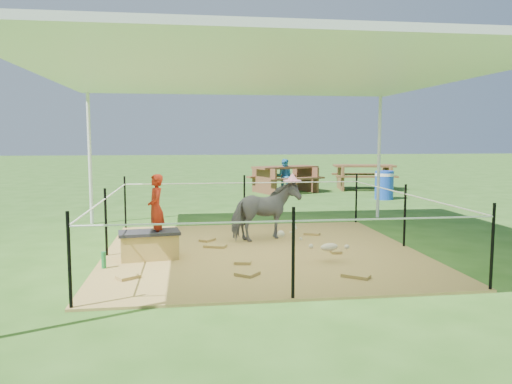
{
  "coord_description": "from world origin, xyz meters",
  "views": [
    {
      "loc": [
        -1.08,
        -7.26,
        1.7
      ],
      "look_at": [
        0.0,
        0.6,
        0.85
      ],
      "focal_mm": 35.0,
      "sensor_mm": 36.0,
      "label": 1
    }
  ],
  "objects": [
    {
      "name": "rope_fence",
      "position": [
        0.0,
        -0.0,
        0.64
      ],
      "size": [
        4.54,
        4.54,
        1.0
      ],
      "color": "black",
      "rests_on": "ground"
    },
    {
      "name": "trash_barrel",
      "position": [
        4.38,
        6.04,
        0.4
      ],
      "size": [
        0.65,
        0.65,
        0.8
      ],
      "primitive_type": "cylinder",
      "rotation": [
        0.0,
        0.0,
        -0.32
      ],
      "color": "blue",
      "rests_on": "ground"
    },
    {
      "name": "pony",
      "position": [
        0.18,
        0.75,
        0.51
      ],
      "size": [
        1.25,
        0.93,
        0.96
      ],
      "primitive_type": "imported",
      "rotation": [
        0.0,
        0.0,
        1.98
      ],
      "color": "#505055",
      "rests_on": "hay_patch"
    },
    {
      "name": "canopy_tent",
      "position": [
        0.0,
        0.0,
        2.69
      ],
      "size": [
        6.3,
        6.3,
        2.9
      ],
      "color": "silver",
      "rests_on": "ground"
    },
    {
      "name": "hay_patch",
      "position": [
        0.0,
        0.0,
        0.01
      ],
      "size": [
        4.6,
        4.6,
        0.03
      ],
      "primitive_type": "cube",
      "color": "brown",
      "rests_on": "ground"
    },
    {
      "name": "picnic_table_far",
      "position": [
        4.76,
        8.73,
        0.41
      ],
      "size": [
        2.2,
        1.76,
        0.83
      ],
      "primitive_type": "cube",
      "rotation": [
        0.0,
        0.0,
        -0.17
      ],
      "color": "brown",
      "rests_on": "ground"
    },
    {
      "name": "ground",
      "position": [
        0.0,
        0.0,
        0.0
      ],
      "size": [
        90.0,
        90.0,
        0.0
      ],
      "primitive_type": "plane",
      "color": "#2D5919",
      "rests_on": "ground"
    },
    {
      "name": "distant_person",
      "position": [
        1.89,
        7.9,
        0.54
      ],
      "size": [
        0.62,
        0.54,
        1.07
      ],
      "primitive_type": "imported",
      "rotation": [
        0.0,
        0.0,
        2.85
      ],
      "color": "#3590C8",
      "rests_on": "ground"
    },
    {
      "name": "woman",
      "position": [
        -1.52,
        -0.28,
        0.84
      ],
      "size": [
        0.27,
        0.37,
        0.94
      ],
      "primitive_type": "imported",
      "rotation": [
        0.0,
        0.0,
        -1.43
      ],
      "color": "#A42110",
      "rests_on": "straw_bale"
    },
    {
      "name": "straw_bale",
      "position": [
        -1.62,
        -0.28,
        0.2
      ],
      "size": [
        0.83,
        0.5,
        0.35
      ],
      "primitive_type": "cube",
      "rotation": [
        0.0,
        0.0,
        0.14
      ],
      "color": "#AE903F",
      "rests_on": "hay_patch"
    },
    {
      "name": "dark_cloth",
      "position": [
        -1.62,
        -0.28,
        0.4
      ],
      "size": [
        0.88,
        0.55,
        0.04
      ],
      "primitive_type": "cube",
      "rotation": [
        0.0,
        0.0,
        0.14
      ],
      "color": "black",
      "rests_on": "straw_bale"
    },
    {
      "name": "pink_hat",
      "position": [
        0.18,
        0.75,
        1.06
      ],
      "size": [
        0.3,
        0.3,
        0.14
      ],
      "primitive_type": "cylinder",
      "color": "#FF93C2",
      "rests_on": "pony"
    },
    {
      "name": "green_bottle",
      "position": [
        -2.17,
        -0.73,
        0.14
      ],
      "size": [
        0.07,
        0.07,
        0.22
      ],
      "primitive_type": "cylinder",
      "rotation": [
        0.0,
        0.0,
        0.14
      ],
      "color": "#1B7B37",
      "rests_on": "hay_patch"
    },
    {
      "name": "picnic_table_near",
      "position": [
        1.98,
        8.19,
        0.42
      ],
      "size": [
        2.39,
        2.09,
        0.83
      ],
      "primitive_type": "cube",
      "rotation": [
        0.0,
        0.0,
        0.38
      ],
      "color": "brown",
      "rests_on": "ground"
    },
    {
      "name": "foal",
      "position": [
        0.81,
        -0.79,
        0.26
      ],
      "size": [
        0.92,
        0.7,
        0.45
      ],
      "primitive_type": null,
      "rotation": [
        0.0,
        0.0,
        0.34
      ],
      "color": "#C1AF8D",
      "rests_on": "hay_patch"
    }
  ]
}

